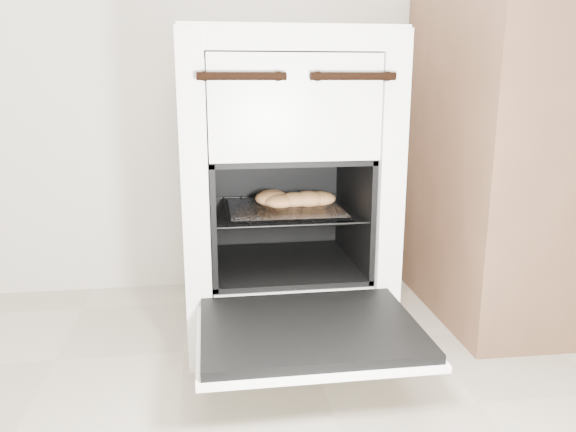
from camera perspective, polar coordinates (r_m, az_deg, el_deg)
name	(u,v)px	position (r m, az deg, el deg)	size (l,w,h in m)	color
stove	(281,190)	(1.61, -0.68, 2.66)	(0.54, 0.60, 0.83)	white
oven_door	(309,331)	(1.25, 2.20, -11.60)	(0.49, 0.38, 0.03)	black
oven_rack	(284,209)	(1.56, -0.38, 0.69)	(0.39, 0.38, 0.01)	black
foil_sheet	(285,209)	(1.54, -0.29, 0.73)	(0.31, 0.27, 0.01)	silver
baked_rolls	(291,199)	(1.56, 0.27, 1.77)	(0.25, 0.15, 0.04)	tan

